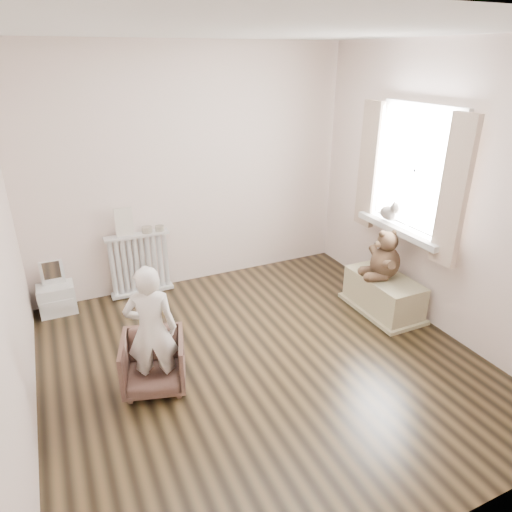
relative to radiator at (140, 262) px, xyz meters
name	(u,v)px	position (x,y,z in m)	size (l,w,h in m)	color
floor	(262,361)	(0.68, -1.68, -0.39)	(3.60, 3.60, 0.01)	black
ceiling	(264,30)	(0.68, -1.68, 2.21)	(3.60, 3.60, 0.01)	white
back_wall	(191,171)	(0.68, 0.12, 0.91)	(3.60, 0.02, 2.60)	white
front_wall	(444,348)	(0.68, -3.48, 0.91)	(3.60, 0.02, 2.60)	white
right_wall	(441,193)	(2.48, -1.68, 0.91)	(0.02, 3.60, 2.60)	white
window	(417,170)	(2.44, -1.38, 1.06)	(0.03, 0.90, 1.10)	white
window_sill	(401,229)	(2.35, -1.38, 0.48)	(0.22, 1.10, 0.06)	silver
curtain_left	(454,193)	(2.33, -1.95, 1.00)	(0.06, 0.26, 1.30)	beige
curtain_right	(369,165)	(2.33, -0.81, 1.00)	(0.06, 0.26, 1.30)	beige
radiator	(140,262)	(0.00, 0.00, 0.00)	(0.68, 0.13, 0.71)	silver
paper_doll	(124,222)	(-0.11, 0.00, 0.48)	(0.18, 0.02, 0.31)	beige
tin_a	(147,230)	(0.11, 0.00, 0.36)	(0.11, 0.11, 0.07)	#A59E8C
tin_b	(160,228)	(0.25, 0.00, 0.35)	(0.10, 0.10, 0.05)	#A59E8C
toy_vanity	(55,288)	(-0.87, -0.03, -0.11)	(0.36, 0.25, 0.56)	silver
armchair	(154,363)	(-0.24, -1.60, -0.17)	(0.48, 0.49, 0.45)	brown
child	(151,330)	(-0.24, -1.65, 0.16)	(0.39, 0.26, 1.07)	white
toy_bench	(384,293)	(2.20, -1.41, -0.19)	(0.43, 0.81, 0.38)	#BDB68D
teddy_bear	(387,251)	(2.18, -1.39, 0.28)	(0.41, 0.31, 0.50)	#3A281A
plush_cat	(389,211)	(2.34, -1.19, 0.61)	(0.16, 0.26, 0.22)	slate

